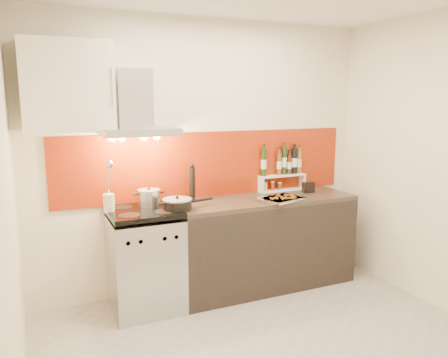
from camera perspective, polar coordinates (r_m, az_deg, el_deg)
name	(u,v)px	position (r m, az deg, el deg)	size (l,w,h in m)	color
floor	(276,352)	(3.50, 6.80, -21.56)	(3.40, 3.40, 0.00)	#9E9991
back_wall	(205,156)	(4.27, -2.46, 2.97)	(3.40, 0.02, 2.60)	silver
left_wall	(5,204)	(2.60, -26.71, -2.92)	(0.02, 2.80, 2.60)	silver
backsplash	(211,164)	(4.29, -1.77, 1.93)	(3.00, 0.02, 0.64)	maroon
range_stove	(145,261)	(3.99, -10.26, -10.46)	(0.60, 0.60, 0.91)	#B7B7BA
counter	(264,242)	(4.41, 5.21, -8.19)	(1.80, 0.60, 0.90)	black
range_hood	(136,112)	(3.87, -11.39, 8.60)	(0.62, 0.50, 0.61)	#B7B7BA
upper_cabinet	(67,86)	(3.78, -19.78, 11.31)	(0.70, 0.35, 0.72)	white
stock_pot	(149,198)	(3.95, -9.76, -2.41)	(0.20, 0.20, 0.17)	#B7B7BA
saute_pan	(178,204)	(3.81, -6.02, -3.23)	(0.49, 0.26, 0.12)	black
utensil_jar	(109,197)	(3.82, -14.79, -2.28)	(0.10, 0.14, 0.45)	silver
pepper_mill	(192,183)	(4.12, -4.18, -0.49)	(0.06, 0.06, 0.36)	black
step_shelf	(283,171)	(4.62, 7.68, 1.04)	(0.53, 0.14, 0.46)	white
caddy_box	(308,187)	(4.57, 10.95, -1.04)	(0.12, 0.05, 0.11)	black
baking_tray	(282,198)	(4.21, 7.56, -2.54)	(0.48, 0.42, 0.03)	silver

